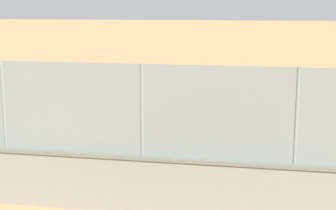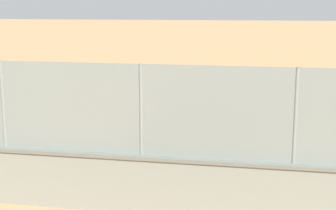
{
  "view_description": "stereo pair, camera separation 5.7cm",
  "coord_description": "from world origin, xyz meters",
  "px_view_note": "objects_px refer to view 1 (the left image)",
  "views": [
    {
      "loc": [
        -2.78,
        23.91,
        4.38
      ],
      "look_at": [
        0.25,
        7.56,
        1.1
      ],
      "focal_mm": 54.11,
      "sensor_mm": 36.0,
      "label": 1
    },
    {
      "loc": [
        -2.84,
        23.9,
        4.38
      ],
      "look_at": [
        0.25,
        7.56,
        1.1
      ],
      "focal_mm": 54.11,
      "sensor_mm": 36.0,
      "label": 2
    }
  ],
  "objects_px": {
    "player_crossing_court": "(268,82)",
    "sports_ball": "(241,104)",
    "player_baseline_waiting": "(103,78)",
    "player_at_service_line": "(125,111)"
  },
  "relations": [
    {
      "from": "player_crossing_court",
      "to": "sports_ball",
      "type": "distance_m",
      "value": 1.63
    },
    {
      "from": "player_baseline_waiting",
      "to": "sports_ball",
      "type": "height_order",
      "value": "player_baseline_waiting"
    },
    {
      "from": "player_crossing_court",
      "to": "player_baseline_waiting",
      "type": "relative_size",
      "value": 1.11
    },
    {
      "from": "player_crossing_court",
      "to": "player_baseline_waiting",
      "type": "bearing_deg",
      "value": -5.39
    },
    {
      "from": "player_baseline_waiting",
      "to": "sports_ball",
      "type": "relative_size",
      "value": 10.79
    },
    {
      "from": "player_at_service_line",
      "to": "sports_ball",
      "type": "xyz_separation_m",
      "value": [
        -3.62,
        -6.3,
        -0.81
      ]
    },
    {
      "from": "player_at_service_line",
      "to": "player_crossing_court",
      "type": "bearing_deg",
      "value": -124.33
    },
    {
      "from": "player_crossing_court",
      "to": "player_at_service_line",
      "type": "bearing_deg",
      "value": 55.67
    },
    {
      "from": "player_baseline_waiting",
      "to": "sports_ball",
      "type": "bearing_deg",
      "value": 167.94
    },
    {
      "from": "player_crossing_court",
      "to": "player_at_service_line",
      "type": "xyz_separation_m",
      "value": [
        4.79,
        7.01,
        -0.08
      ]
    }
  ]
}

